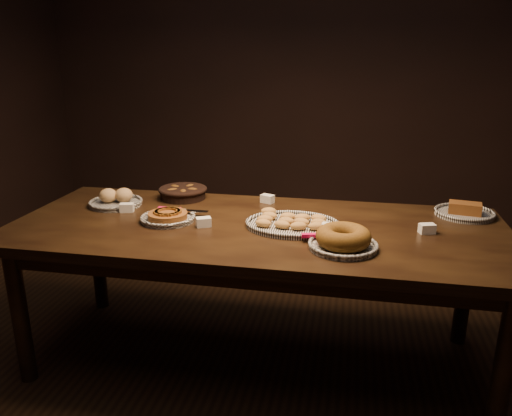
% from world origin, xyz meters
% --- Properties ---
extents(ground, '(5.00, 5.00, 0.00)m').
position_xyz_m(ground, '(0.00, 0.00, 0.00)').
color(ground, black).
rests_on(ground, ground).
extents(buffet_table, '(2.40, 1.00, 0.75)m').
position_xyz_m(buffet_table, '(0.00, 0.00, 0.68)').
color(buffet_table, black).
rests_on(buffet_table, ground).
extents(apple_tart_plate, '(0.31, 0.27, 0.05)m').
position_xyz_m(apple_tart_plate, '(-0.45, -0.02, 0.77)').
color(apple_tart_plate, white).
rests_on(apple_tart_plate, buffet_table).
extents(madeleine_platter, '(0.45, 0.37, 0.05)m').
position_xyz_m(madeleine_platter, '(0.17, 0.01, 0.77)').
color(madeleine_platter, black).
rests_on(madeleine_platter, buffet_table).
extents(bundt_cake_plate, '(0.34, 0.30, 0.09)m').
position_xyz_m(bundt_cake_plate, '(0.42, -0.23, 0.79)').
color(bundt_cake_plate, black).
rests_on(bundt_cake_plate, buffet_table).
extents(croissant_basket, '(0.28, 0.28, 0.07)m').
position_xyz_m(croissant_basket, '(-0.50, 0.37, 0.79)').
color(croissant_basket, black).
rests_on(croissant_basket, buffet_table).
extents(bread_roll_plate, '(0.29, 0.29, 0.09)m').
position_xyz_m(bread_roll_plate, '(-0.82, 0.18, 0.78)').
color(bread_roll_plate, white).
rests_on(bread_roll_plate, buffet_table).
extents(loaf_plate, '(0.30, 0.30, 0.07)m').
position_xyz_m(loaf_plate, '(1.02, 0.35, 0.77)').
color(loaf_plate, black).
rests_on(loaf_plate, buffet_table).
extents(tent_cards, '(1.58, 0.52, 0.04)m').
position_xyz_m(tent_cards, '(0.04, 0.07, 0.77)').
color(tent_cards, white).
rests_on(tent_cards, buffet_table).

